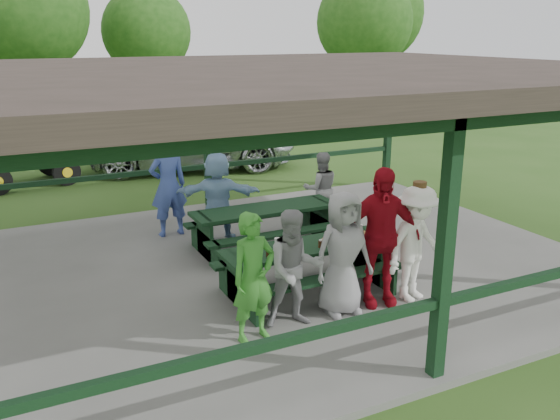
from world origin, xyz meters
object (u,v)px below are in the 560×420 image
contestant_grey_mid (343,254)px  contestant_red (380,237)px  picnic_table_far (265,222)px  spectator_blue (168,185)px  contestant_white_fedora (416,243)px  spectator_grey (321,189)px  farm_trailer (24,161)px  picnic_table_near (307,262)px  spectator_lblue (218,196)px  contestant_grey_left (295,269)px  contestant_green (253,278)px  pickup_truck (193,140)px

contestant_grey_mid → contestant_red: bearing=4.0°
picnic_table_far → spectator_blue: (-1.34, 1.44, 0.50)m
contestant_white_fedora → spectator_grey: bearing=68.1°
contestant_grey_mid → spectator_grey: contestant_grey_mid is taller
spectator_grey → farm_trailer: 8.27m
picnic_table_near → spectator_lblue: bearing=97.5°
spectator_grey → farm_trailer: size_ratio=0.41×
spectator_grey → spectator_lblue: bearing=14.8°
picnic_table_far → contestant_white_fedora: contestant_white_fedora is taller
spectator_grey → contestant_white_fedora: bearing=96.9°
contestant_red → contestant_grey_left: bearing=-160.8°
picnic_table_far → contestant_grey_mid: contestant_grey_mid is taller
picnic_table_far → spectator_lblue: 1.04m
contestant_green → spectator_lblue: bearing=66.7°
spectator_lblue → contestant_grey_mid: bearing=121.6°
picnic_table_far → spectator_lblue: size_ratio=1.57×
contestant_green → spectator_grey: 4.80m
contestant_white_fedora → farm_trailer: 11.13m
contestant_red → spectator_lblue: bearing=123.6°
contestant_grey_mid → picnic_table_far: bearing=89.1°
contestant_grey_left → pickup_truck: (1.94, 10.16, -0.07)m
contestant_grey_left → spectator_lblue: 3.61m
contestant_grey_left → farm_trailer: size_ratio=0.44×
contestant_grey_mid → pickup_truck: contestant_grey_mid is taller
contestant_grey_left → contestant_white_fedora: (1.91, -0.05, 0.06)m
contestant_red → farm_trailer: bearing=128.1°
contestant_green → contestant_red: 2.01m
picnic_table_far → contestant_grey_mid: bearing=-92.6°
contestant_grey_left → pickup_truck: bearing=91.5°
spectator_blue → pickup_truck: spectator_blue is taller
spectator_grey → contestant_green: bearing=65.4°
picnic_table_near → contestant_green: (-1.27, -0.94, 0.36)m
contestant_grey_left → spectator_lblue: bearing=98.0°
spectator_blue → contestant_grey_mid: bearing=103.5°
spectator_lblue → farm_trailer: bearing=-42.0°
contestant_green → pickup_truck: 10.59m
spectator_blue → farm_trailer: size_ratio=0.54×
contestant_white_fedora → farm_trailer: contestant_white_fedora is taller
pickup_truck → contestant_white_fedora: bearing=-166.0°
contestant_red → spectator_blue: (-1.82, 4.21, -0.02)m
contestant_white_fedora → spectator_grey: (0.54, 3.63, -0.12)m
contestant_green → spectator_blue: 4.39m
picnic_table_near → contestant_white_fedora: (1.27, -0.89, 0.38)m
contestant_grey_left → contestant_green: bearing=-157.9°
picnic_table_near → spectator_grey: (1.81, 2.75, 0.27)m
contestant_green → farm_trailer: size_ratio=0.46×
contestant_grey_mid → contestant_white_fedora: size_ratio=0.98×
picnic_table_far → spectator_grey: size_ratio=1.78×
contestant_red → spectator_grey: contestant_red is taller
contestant_green → spectator_blue: bearing=78.1°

